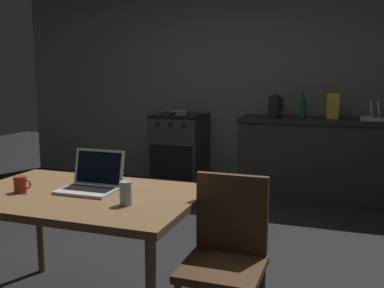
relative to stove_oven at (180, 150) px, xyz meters
name	(u,v)px	position (x,y,z in m)	size (l,w,h in m)	color
ground_plane	(141,264)	(0.55, -2.26, -0.45)	(12.00, 12.00, 0.00)	black
back_wall	(255,81)	(0.85, 0.35, 0.85)	(6.40, 0.10, 2.60)	#5C5F5B
kitchen_counter	(337,160)	(1.86, 0.00, 0.00)	(2.16, 0.64, 0.90)	#282623
stove_oven	(180,150)	(0.00, 0.00, 0.00)	(0.60, 0.62, 0.90)	#2D2D30
dining_table	(81,205)	(0.54, -2.97, 0.21)	(1.32, 0.87, 0.73)	brown
chair	(226,251)	(1.39, -2.97, 0.05)	(0.40, 0.40, 0.88)	#4C331E
laptop	(91,183)	(0.56, -2.91, 0.32)	(0.32, 0.27, 0.22)	silver
electric_kettle	(275,106)	(1.16, 0.00, 0.57)	(0.17, 0.15, 0.25)	black
frying_pan	(178,112)	(-0.01, -0.03, 0.48)	(0.26, 0.43, 0.05)	gray
coffee_mug	(21,184)	(0.21, -3.07, 0.32)	(0.11, 0.07, 0.09)	#9E2D28
drinking_glass	(126,193)	(0.88, -3.09, 0.34)	(0.06, 0.06, 0.12)	#99B7C6
cereal_box	(333,106)	(1.79, 0.02, 0.59)	(0.13, 0.05, 0.28)	gold
dish_rack	(378,116)	(2.25, 0.00, 0.50)	(0.34, 0.26, 0.21)	silver
bottle_b	(302,106)	(1.46, 0.08, 0.58)	(0.08, 0.08, 0.27)	#19592D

